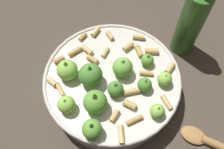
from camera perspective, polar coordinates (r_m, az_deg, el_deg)
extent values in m
plane|color=#42382D|center=(0.53, 0.00, -3.54)|extent=(2.40, 2.40, 0.00)
cylinder|color=beige|center=(0.51, 0.00, -2.14)|extent=(0.28, 0.28, 0.06)
torus|color=beige|center=(0.48, 0.00, -0.60)|extent=(0.29, 0.29, 0.01)
sphere|color=#4C8933|center=(0.45, 0.84, -3.55)|extent=(0.03, 0.03, 0.03)
cone|color=#4C8933|center=(0.44, 0.87, -2.60)|extent=(0.02, 0.02, 0.01)
sphere|color=#75B247|center=(0.47, 2.61, 1.76)|extent=(0.04, 0.04, 0.04)
cone|color=#4C8933|center=(0.45, 2.71, 3.04)|extent=(0.02, 0.02, 0.01)
sphere|color=#609E38|center=(0.42, -4.91, -13.21)|extent=(0.04, 0.04, 0.04)
cone|color=#4C8933|center=(0.40, -5.12, -12.40)|extent=(0.01, 0.01, 0.02)
sphere|color=#8CC64C|center=(0.44, -11.15, -7.22)|extent=(0.03, 0.03, 0.03)
cone|color=#75B247|center=(0.43, -11.52, -6.38)|extent=(0.01, 0.01, 0.01)
sphere|color=#609E38|center=(0.49, 8.67, 3.49)|extent=(0.03, 0.03, 0.03)
cone|color=#4C8933|center=(0.48, 8.90, 4.43)|extent=(0.01, 0.01, 0.01)
sphere|color=#8CC64C|center=(0.44, 10.67, -9.23)|extent=(0.03, 0.03, 0.03)
cone|color=#8CC64C|center=(0.43, 10.98, -8.55)|extent=(0.01, 0.01, 0.01)
sphere|color=#4C8933|center=(0.46, -5.28, -0.14)|extent=(0.05, 0.05, 0.05)
cone|color=#4C8933|center=(0.44, -5.53, 1.43)|extent=(0.02, 0.02, 0.02)
sphere|color=#609E38|center=(0.43, -4.12, -6.75)|extent=(0.05, 0.05, 0.05)
cone|color=#609E38|center=(0.41, -4.34, -5.37)|extent=(0.02, 0.02, 0.02)
sphere|color=#4C8933|center=(0.46, 8.01, -2.49)|extent=(0.03, 0.03, 0.03)
cone|color=#8CC64C|center=(0.45, 8.25, -1.57)|extent=(0.01, 0.01, 0.01)
sphere|color=#8CC64C|center=(0.47, -10.92, 1.07)|extent=(0.04, 0.04, 0.04)
cone|color=#75B247|center=(0.46, -11.37, 2.49)|extent=(0.02, 0.02, 0.02)
sphere|color=#8CC64C|center=(0.47, 12.78, -1.09)|extent=(0.03, 0.03, 0.03)
cone|color=#75B247|center=(0.46, 13.09, -0.29)|extent=(0.02, 0.02, 0.01)
cylinder|color=tan|center=(0.44, 5.52, -11.02)|extent=(0.02, 0.03, 0.01)
cylinder|color=tan|center=(0.51, -6.15, 6.03)|extent=(0.03, 0.01, 0.01)
cylinder|color=tan|center=(0.55, -4.07, 10.42)|extent=(0.02, 0.03, 0.01)
cylinder|color=tan|center=(0.52, 9.67, 5.68)|extent=(0.03, 0.03, 0.01)
cylinder|color=tan|center=(0.46, 13.25, -6.63)|extent=(0.03, 0.02, 0.01)
cylinder|color=tan|center=(0.51, -12.88, 3.58)|extent=(0.02, 0.03, 0.01)
cylinder|color=tan|center=(0.54, -0.53, 9.50)|extent=(0.02, 0.02, 0.01)
cylinder|color=tan|center=(0.51, -1.68, 5.47)|extent=(0.02, 0.03, 0.01)
cylinder|color=tan|center=(0.52, 4.02, 6.82)|extent=(0.01, 0.03, 0.01)
cylinder|color=tan|center=(0.45, 4.33, -7.35)|extent=(0.03, 0.02, 0.01)
cylinder|color=tan|center=(0.54, -7.21, 9.17)|extent=(0.01, 0.02, 0.01)
cylinder|color=tan|center=(0.49, 8.41, 0.29)|extent=(0.03, 0.02, 0.01)
cylinder|color=tan|center=(0.50, 14.01, 1.50)|extent=(0.02, 0.03, 0.01)
cylinder|color=tan|center=(0.43, 2.22, -14.45)|extent=(0.03, 0.03, 0.01)
cylinder|color=tan|center=(0.44, 0.65, -10.05)|extent=(0.02, 0.03, 0.01)
cylinder|color=tan|center=(0.54, 6.56, 9.15)|extent=(0.03, 0.02, 0.01)
cylinder|color=tan|center=(0.52, -9.08, 5.59)|extent=(0.02, 0.03, 0.01)
cylinder|color=tan|center=(0.51, 6.58, 5.78)|extent=(0.03, 0.02, 0.01)
cylinder|color=tan|center=(0.48, -14.52, -1.77)|extent=(0.02, 0.01, 0.01)
cylinder|color=tan|center=(0.50, -4.57, 3.96)|extent=(0.03, 0.02, 0.01)
cylinder|color=tan|center=(0.47, -12.65, -3.59)|extent=(0.03, 0.02, 0.01)
cylinder|color=tan|center=(0.46, 4.75, -4.17)|extent=(0.03, 0.03, 0.01)
cylinder|color=#336023|center=(0.56, 18.62, 11.66)|extent=(0.06, 0.06, 0.17)
ellipsoid|color=#9E703D|center=(0.51, 19.34, -13.84)|extent=(0.06, 0.05, 0.01)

